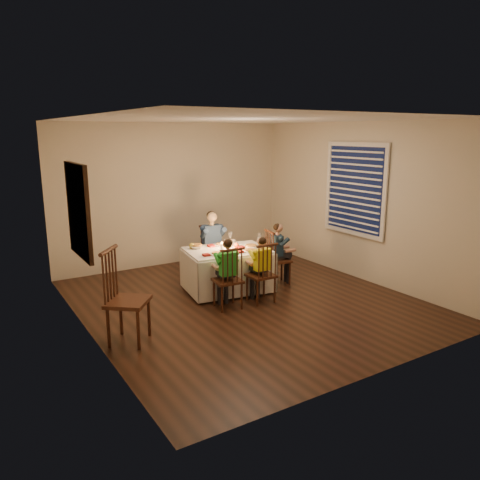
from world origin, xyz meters
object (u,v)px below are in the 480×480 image
chair_adult (213,278)px  chair_near_right (261,301)px  chair_extra (130,341)px  child_yellow (261,301)px  dining_table (227,261)px  child_teal (278,283)px  chair_near_left (228,308)px  child_green (228,308)px  chair_end (278,283)px  adult (213,278)px  serving_bowl (197,247)px

chair_adult → chair_near_right: 1.37m
chair_extra → child_yellow: bearing=-42.4°
dining_table → child_teal: bearing=-0.9°
chair_near_right → chair_extra: bearing=9.4°
chair_near_left → chair_adult: bearing=-104.3°
child_green → chair_near_right: bearing=-178.5°
dining_table → chair_extra: dining_table is taller
child_green → child_teal: (1.25, 0.50, 0.00)m
chair_near_right → child_yellow: child_yellow is taller
child_teal → chair_near_left: bearing=123.0°
chair_near_right → child_teal: size_ratio=0.90×
chair_adult → chair_end: (0.76, -0.83, 0.00)m
chair_near_left → child_yellow: child_yellow is taller
chair_extra → adult: adult is taller
chair_adult → chair_extra: size_ratio=0.79×
chair_extra → child_yellow: size_ratio=1.17×
adult → child_green: 1.42m
chair_near_right → child_yellow: bearing=1.3°
dining_table → chair_adult: dining_table is taller
child_green → child_teal: bearing=-152.3°
dining_table → serving_bowl: 0.53m
chair_near_right → chair_extra: (-2.08, -0.29, 0.00)m
chair_end → serving_bowl: (-1.24, 0.45, 0.69)m
dining_table → chair_adult: bearing=89.5°
chair_extra → adult: 2.63m
chair_end → adult: bearing=53.5°
adult → child_teal: bearing=-39.4°
child_teal → child_yellow: bearing=138.4°
dining_table → chair_near_left: 0.89m
chair_near_left → dining_table: bearing=-114.4°
child_yellow → chair_extra: bearing=9.4°
chair_adult → child_teal: size_ratio=0.90×
chair_adult → chair_near_left: size_ratio=1.00×
chair_extra → child_yellow: (2.08, 0.29, 0.00)m
chair_near_left → child_teal: child_teal is taller
child_yellow → serving_bowl: (-0.53, 0.99, 0.69)m
chair_end → child_green: 1.34m
adult → child_green: adult is taller
dining_table → child_green: dining_table is taller
chair_near_left → adult: bearing=-104.3°
chair_near_left → chair_extra: 1.58m
chair_end → serving_bowl: 1.49m
chair_near_left → chair_near_right: (0.54, -0.04, 0.00)m
dining_table → chair_near_right: 0.85m
dining_table → chair_end: size_ratio=1.55×
chair_extra → serving_bowl: size_ratio=5.73×
child_teal → chair_end: bearing=0.0°
chair_near_left → child_green: bearing=-0.0°
chair_adult → adult: bearing=0.0°
chair_near_left → child_teal: (1.25, 0.50, 0.00)m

